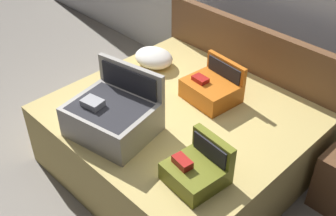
{
  "coord_description": "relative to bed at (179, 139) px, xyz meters",
  "views": [
    {
      "loc": [
        1.73,
        -1.43,
        2.5
      ],
      "look_at": [
        0.0,
        0.27,
        0.67
      ],
      "focal_mm": 44.4,
      "sensor_mm": 36.0,
      "label": 1
    }
  ],
  "objects": [
    {
      "name": "ground_plane",
      "position": [
        0.0,
        -0.4,
        -0.28
      ],
      "size": [
        12.0,
        12.0,
        0.0
      ],
      "primitive_type": "plane",
      "color": "gray"
    },
    {
      "name": "bed",
      "position": [
        0.0,
        0.0,
        0.0
      ],
      "size": [
        1.82,
        1.67,
        0.57
      ],
      "primitive_type": "cube",
      "color": "tan",
      "rests_on": "ground"
    },
    {
      "name": "headboard",
      "position": [
        0.0,
        0.87,
        0.21
      ],
      "size": [
        1.85,
        0.08,
        0.99
      ],
      "primitive_type": "cube",
      "color": "brown",
      "rests_on": "ground"
    },
    {
      "name": "hard_case_large",
      "position": [
        -0.17,
        -0.5,
        0.43
      ],
      "size": [
        0.64,
        0.58,
        0.45
      ],
      "rotation": [
        0.0,
        0.0,
        0.19
      ],
      "color": "gray",
      "rests_on": "bed"
    },
    {
      "name": "hard_case_medium",
      "position": [
        0.06,
        0.3,
        0.38
      ],
      "size": [
        0.42,
        0.38,
        0.31
      ],
      "rotation": [
        0.0,
        0.0,
        -0.09
      ],
      "color": "#D16619",
      "rests_on": "bed"
    },
    {
      "name": "hard_case_small",
      "position": [
        0.57,
        -0.43,
        0.37
      ],
      "size": [
        0.36,
        0.36,
        0.28
      ],
      "rotation": [
        0.0,
        0.0,
        -0.1
      ],
      "color": "olive",
      "rests_on": "bed"
    },
    {
      "name": "pillow_near_headboard",
      "position": [
        -0.64,
        0.33,
        0.36
      ],
      "size": [
        0.38,
        0.32,
        0.15
      ],
      "primitive_type": "ellipsoid",
      "rotation": [
        0.0,
        0.0,
        0.06
      ],
      "color": "white",
      "rests_on": "bed"
    }
  ]
}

